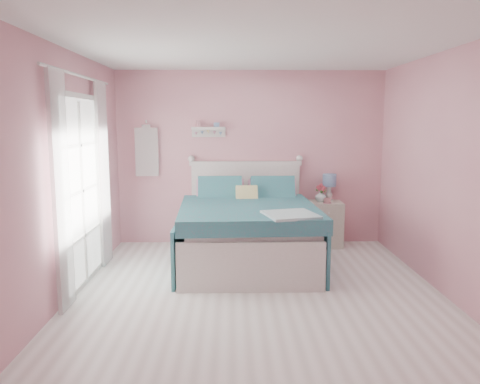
{
  "coord_description": "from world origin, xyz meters",
  "views": [
    {
      "loc": [
        -0.28,
        -4.81,
        1.85
      ],
      "look_at": [
        -0.17,
        1.2,
        0.94
      ],
      "focal_mm": 35.0,
      "sensor_mm": 36.0,
      "label": 1
    }
  ],
  "objects_px": {
    "bed": "(248,232)",
    "vase": "(321,196)",
    "nightstand": "(326,224)",
    "table_lamp": "(329,182)",
    "teacup": "(327,201)"
  },
  "relations": [
    {
      "from": "vase",
      "to": "teacup",
      "type": "bearing_deg",
      "value": -64.47
    },
    {
      "from": "nightstand",
      "to": "table_lamp",
      "type": "relative_size",
      "value": 1.66
    },
    {
      "from": "bed",
      "to": "table_lamp",
      "type": "distance_m",
      "value": 1.66
    },
    {
      "from": "teacup",
      "to": "bed",
      "type": "bearing_deg",
      "value": -149.04
    },
    {
      "from": "table_lamp",
      "to": "teacup",
      "type": "bearing_deg",
      "value": -107.35
    },
    {
      "from": "bed",
      "to": "teacup",
      "type": "relative_size",
      "value": 22.27
    },
    {
      "from": "nightstand",
      "to": "table_lamp",
      "type": "distance_m",
      "value": 0.63
    },
    {
      "from": "teacup",
      "to": "table_lamp",
      "type": "bearing_deg",
      "value": 72.65
    },
    {
      "from": "table_lamp",
      "to": "teacup",
      "type": "xyz_separation_m",
      "value": [
        -0.07,
        -0.23,
        -0.24
      ]
    },
    {
      "from": "bed",
      "to": "nightstand",
      "type": "height_order",
      "value": "bed"
    },
    {
      "from": "table_lamp",
      "to": "vase",
      "type": "relative_size",
      "value": 2.33
    },
    {
      "from": "bed",
      "to": "vase",
      "type": "relative_size",
      "value": 12.74
    },
    {
      "from": "bed",
      "to": "teacup",
      "type": "bearing_deg",
      "value": 28.45
    },
    {
      "from": "bed",
      "to": "nightstand",
      "type": "relative_size",
      "value": 3.29
    },
    {
      "from": "bed",
      "to": "vase",
      "type": "bearing_deg",
      "value": 34.89
    }
  ]
}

